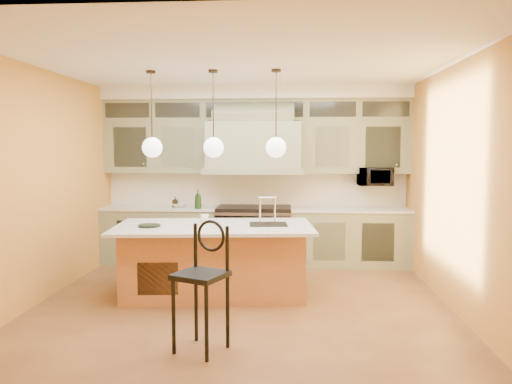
# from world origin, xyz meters

# --- Properties ---
(floor) EXTENTS (5.00, 5.00, 0.00)m
(floor) POSITION_xyz_m (0.00, 0.00, 0.00)
(floor) COLOR brown
(floor) RESTS_ON ground
(ceiling) EXTENTS (5.00, 5.00, 0.00)m
(ceiling) POSITION_xyz_m (0.00, 0.00, 2.90)
(ceiling) COLOR white
(ceiling) RESTS_ON wall_back
(wall_back) EXTENTS (5.00, 0.00, 5.00)m
(wall_back) POSITION_xyz_m (0.00, 2.50, 1.45)
(wall_back) COLOR #C78A36
(wall_back) RESTS_ON ground
(wall_front) EXTENTS (5.00, 0.00, 5.00)m
(wall_front) POSITION_xyz_m (0.00, -2.50, 1.45)
(wall_front) COLOR #C78A36
(wall_front) RESTS_ON ground
(wall_left) EXTENTS (0.00, 5.00, 5.00)m
(wall_left) POSITION_xyz_m (-2.50, 0.00, 1.45)
(wall_left) COLOR #C78A36
(wall_left) RESTS_ON ground
(wall_right) EXTENTS (0.00, 5.00, 5.00)m
(wall_right) POSITION_xyz_m (2.50, 0.00, 1.45)
(wall_right) COLOR #C78A36
(wall_right) RESTS_ON ground
(back_cabinetry) EXTENTS (5.00, 0.77, 2.90)m
(back_cabinetry) POSITION_xyz_m (0.00, 2.23, 1.43)
(back_cabinetry) COLOR gray
(back_cabinetry) RESTS_ON floor
(range) EXTENTS (1.20, 0.74, 0.96)m
(range) POSITION_xyz_m (0.00, 2.14, 0.49)
(range) COLOR silver
(range) RESTS_ON floor
(kitchen_island) EXTENTS (2.64, 1.56, 1.35)m
(kitchen_island) POSITION_xyz_m (-0.39, 0.45, 0.47)
(kitchen_island) COLOR #AB6B3C
(kitchen_island) RESTS_ON floor
(counter_stool) EXTENTS (0.57, 0.57, 1.23)m
(counter_stool) POSITION_xyz_m (-0.24, -1.35, 0.70)
(counter_stool) COLOR black
(counter_stool) RESTS_ON floor
(microwave) EXTENTS (0.54, 0.37, 0.30)m
(microwave) POSITION_xyz_m (1.95, 2.25, 1.45)
(microwave) COLOR black
(microwave) RESTS_ON back_cabinetry
(oil_bottle_a) EXTENTS (0.12, 0.13, 0.30)m
(oil_bottle_a) POSITION_xyz_m (-0.89, 1.96, 1.09)
(oil_bottle_a) COLOR #163314
(oil_bottle_a) RESTS_ON back_cabinetry
(oil_bottle_b) EXTENTS (0.09, 0.09, 0.18)m
(oil_bottle_b) POSITION_xyz_m (-1.31, 2.15, 1.03)
(oil_bottle_b) COLOR black
(oil_bottle_b) RESTS_ON back_cabinetry
(fruit_bowl) EXTENTS (0.26, 0.26, 0.06)m
(fruit_bowl) POSITION_xyz_m (-1.24, 2.15, 0.97)
(fruit_bowl) COLOR silver
(fruit_bowl) RESTS_ON back_cabinetry
(cup) EXTENTS (0.13, 0.13, 0.10)m
(cup) POSITION_xyz_m (-0.56, 0.65, 0.97)
(cup) COLOR white
(cup) RESTS_ON kitchen_island
(pendant_left) EXTENTS (0.26, 0.26, 1.11)m
(pendant_left) POSITION_xyz_m (-1.20, 0.45, 1.95)
(pendant_left) COLOR #2D2319
(pendant_left) RESTS_ON ceiling
(pendant_center) EXTENTS (0.26, 0.26, 1.11)m
(pendant_center) POSITION_xyz_m (-0.40, 0.45, 1.95)
(pendant_center) COLOR #2D2319
(pendant_center) RESTS_ON ceiling
(pendant_right) EXTENTS (0.26, 0.26, 1.11)m
(pendant_right) POSITION_xyz_m (0.40, 0.45, 1.95)
(pendant_right) COLOR #2D2319
(pendant_right) RESTS_ON ceiling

